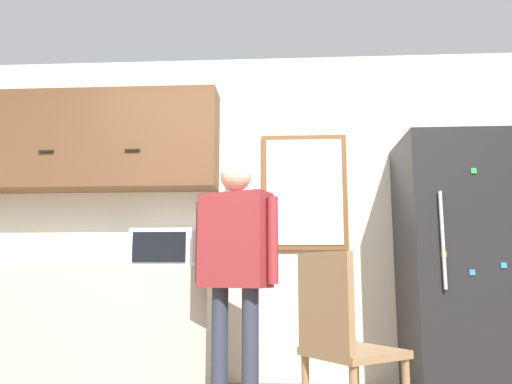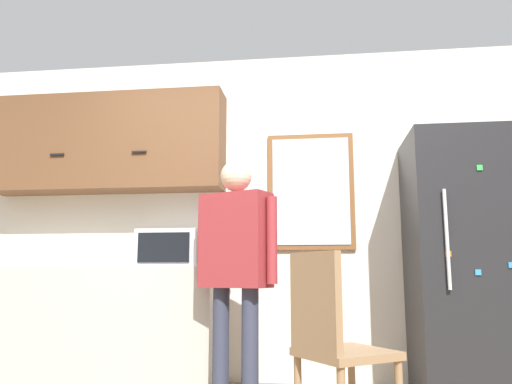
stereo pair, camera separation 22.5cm
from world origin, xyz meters
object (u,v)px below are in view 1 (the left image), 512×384
Objects in this scene: microwave at (172,248)px; person at (235,253)px; chair at (342,338)px; refrigerator at (456,263)px.

microwave is 0.34× the size of person.
person reaches higher than chair.
microwave reaches higher than chair.
person is 1.69× the size of chair.
person reaches higher than microwave.
refrigerator is 1.52m from chair.
chair is (-0.96, -1.10, -0.40)m from refrigerator.
chair is (0.61, -0.70, -0.46)m from person.
microwave is 0.58× the size of chair.
chair is (1.14, -1.15, -0.51)m from microwave.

